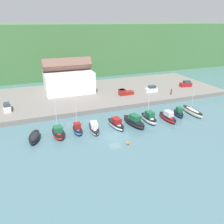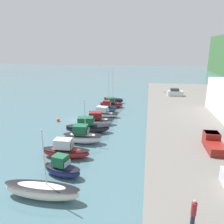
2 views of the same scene
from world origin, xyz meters
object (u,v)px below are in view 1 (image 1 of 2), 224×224
(moored_boat_2, at_px, (77,129))
(parked_car_0, at_px, (186,84))
(moored_boat_0, at_px, (34,137))
(moored_boat_1, at_px, (58,132))
(moored_boat_3, at_px, (94,128))
(moored_boat_7, at_px, (168,117))
(moored_boat_4, at_px, (116,124))
(moored_boat_5, at_px, (134,121))
(person_on_quay, at_px, (171,91))
(parked_car_2, at_px, (7,107))
(moored_boat_6, at_px, (149,118))
(pickup_truck_0, at_px, (125,92))
(parked_car_1, at_px, (151,89))
(mooring_buoy_0, at_px, (128,143))
(moored_boat_8, at_px, (179,113))
(moored_boat_9, at_px, (192,112))

(moored_boat_2, bearing_deg, parked_car_0, 23.77)
(moored_boat_0, height_order, moored_boat_2, moored_boat_2)
(moored_boat_1, xyz_separation_m, moored_boat_3, (7.97, -0.29, -0.13))
(moored_boat_0, relative_size, moored_boat_7, 0.89)
(moored_boat_4, bearing_deg, moored_boat_5, -16.29)
(person_on_quay, bearing_deg, moored_boat_1, -161.41)
(parked_car_2, bearing_deg, moored_boat_1, -60.25)
(moored_boat_5, bearing_deg, moored_boat_7, -14.71)
(moored_boat_0, bearing_deg, moored_boat_6, 12.00)
(pickup_truck_0, bearing_deg, moored_boat_5, 161.52)
(person_on_quay, bearing_deg, parked_car_2, 175.50)
(moored_boat_5, xyz_separation_m, person_on_quay, (19.93, 13.69, 1.33))
(parked_car_1, bearing_deg, moored_boat_4, 133.92)
(moored_boat_7, bearing_deg, moored_boat_6, 168.21)
(moored_boat_4, bearing_deg, moored_boat_2, 169.42)
(mooring_buoy_0, bearing_deg, parked_car_1, 51.80)
(moored_boat_5, distance_m, person_on_quay, 24.22)
(parked_car_0, distance_m, pickup_truck_0, 24.46)
(moored_boat_3, distance_m, moored_boat_7, 18.93)
(moored_boat_6, bearing_deg, moored_boat_3, 176.18)
(moored_boat_1, distance_m, parked_car_1, 37.24)
(parked_car_0, height_order, parked_car_2, same)
(moored_boat_3, bearing_deg, parked_car_2, 145.15)
(moored_boat_2, xyz_separation_m, mooring_buoy_0, (8.48, -8.40, -0.65))
(moored_boat_0, distance_m, moored_boat_5, 22.67)
(moored_boat_3, xyz_separation_m, moored_boat_8, (23.16, 0.07, 0.14))
(pickup_truck_0, bearing_deg, mooring_buoy_0, 156.38)
(moored_boat_8, bearing_deg, parked_car_2, 169.96)
(moored_boat_4, bearing_deg, mooring_buoy_0, -103.10)
(moored_boat_5, height_order, moored_boat_6, moored_boat_6)
(moored_boat_3, height_order, moored_boat_9, moored_boat_9)
(moored_boat_0, relative_size, parked_car_1, 1.37)
(moored_boat_0, xyz_separation_m, moored_boat_1, (4.95, 0.16, 0.17))
(moored_boat_7, distance_m, person_on_quay, 17.82)
(moored_boat_6, distance_m, mooring_buoy_0, 12.22)
(moored_boat_0, height_order, parked_car_0, parked_car_0)
(moored_boat_2, relative_size, mooring_buoy_0, 13.81)
(moored_boat_1, xyz_separation_m, moored_boat_5, (17.69, -1.04, 0.12))
(moored_boat_3, height_order, parked_car_2, parked_car_2)
(moored_boat_5, bearing_deg, moored_boat_3, 163.64)
(parked_car_1, bearing_deg, person_on_quay, -132.70)
(parked_car_2, bearing_deg, moored_boat_0, -74.12)
(moored_boat_3, distance_m, parked_car_0, 44.28)
(moored_boat_1, height_order, moored_boat_8, moored_boat_1)
(moored_boat_0, bearing_deg, moored_boat_1, 14.84)
(moored_boat_1, height_order, parked_car_0, moored_boat_1)
(moored_boat_6, bearing_deg, moored_boat_2, 176.02)
(moored_boat_2, distance_m, moored_boat_4, 9.12)
(person_on_quay, bearing_deg, moored_boat_9, -100.41)
(moored_boat_1, height_order, moored_boat_4, moored_boat_1)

